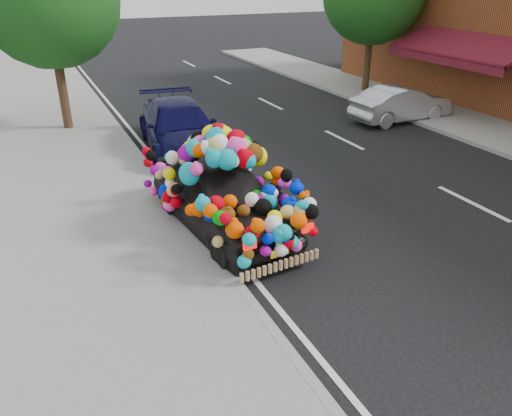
% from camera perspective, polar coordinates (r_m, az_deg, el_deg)
% --- Properties ---
extents(ground, '(100.00, 100.00, 0.00)m').
position_cam_1_polar(ground, '(9.70, 8.88, -3.27)').
color(ground, black).
rests_on(ground, ground).
extents(sidewalk, '(4.00, 60.00, 0.12)m').
position_cam_1_polar(sidewalk, '(8.36, -16.91, -8.81)').
color(sidewalk, gray).
rests_on(sidewalk, ground).
extents(kerb, '(0.15, 60.00, 0.13)m').
position_cam_1_polar(kerb, '(8.72, -4.21, -6.07)').
color(kerb, gray).
rests_on(kerb, ground).
extents(footpath_far, '(3.00, 40.00, 0.12)m').
position_cam_1_polar(footpath_far, '(17.09, 26.87, 7.28)').
color(footpath_far, gray).
rests_on(footpath_far, ground).
extents(lane_markings, '(6.00, 50.00, 0.01)m').
position_cam_1_polar(lane_markings, '(11.93, 23.51, 0.51)').
color(lane_markings, silver).
rests_on(lane_markings, ground).
extents(plush_art_car, '(2.39, 4.40, 2.02)m').
position_cam_1_polar(plush_art_car, '(9.48, -3.97, 3.19)').
color(plush_art_car, black).
rests_on(plush_art_car, ground).
extents(navy_sedan, '(2.40, 4.82, 1.35)m').
position_cam_1_polar(navy_sedan, '(14.20, -8.72, 9.08)').
color(navy_sedan, black).
rests_on(navy_sedan, ground).
extents(silver_hatchback, '(3.58, 1.36, 1.17)m').
position_cam_1_polar(silver_hatchback, '(17.74, 16.27, 11.36)').
color(silver_hatchback, '#AAABB1').
rests_on(silver_hatchback, ground).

